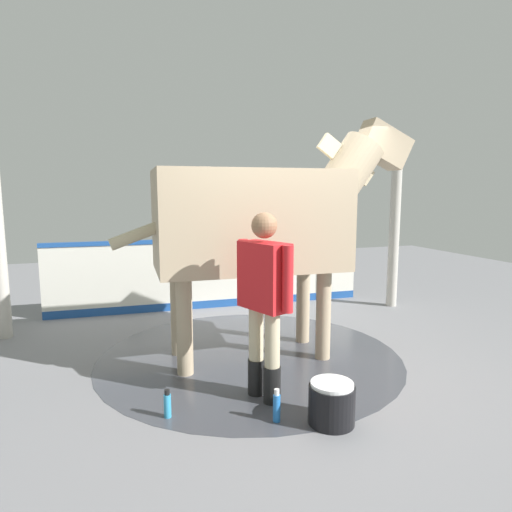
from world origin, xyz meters
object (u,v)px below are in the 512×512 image
Objects in this scene: horse at (260,218)px; handler at (264,294)px; wash_bucket at (332,403)px; bottle_shampoo at (167,405)px; bottle_spray at (277,407)px.

horse reaches higher than handler.
handler is at bearing -58.26° from wash_bucket.
horse is 2.06m from wash_bucket.
bottle_shampoo is (0.85, 0.07, -0.83)m from handler.
horse is 9.15× the size of wash_bucket.
handler is 0.91m from bottle_spray.
handler is 4.49× the size of wash_bucket.
bottle_spray is at bearing -101.53° from horse.
wash_bucket is 0.43m from bottle_spray.
horse is 2.00m from bottle_spray.
wash_bucket reaches higher than bottle_shampoo.
wash_bucket is at bearing 157.25° from bottle_shampoo.
bottle_spray is (0.04, 0.41, -0.81)m from handler.
horse is 1.19m from handler.
horse is at bearing -103.91° from bottle_spray.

